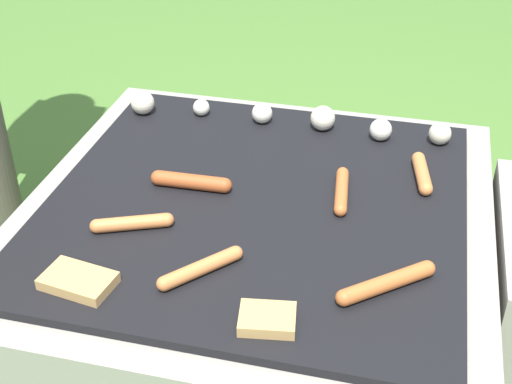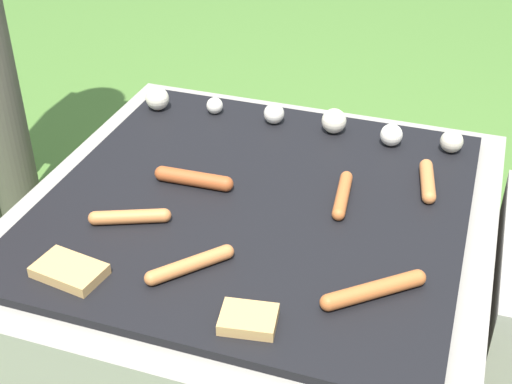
% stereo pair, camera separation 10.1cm
% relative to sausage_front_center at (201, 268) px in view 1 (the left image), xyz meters
% --- Properties ---
extents(ground_plane, '(14.00, 14.00, 0.00)m').
position_rel_sausage_front_center_xyz_m(ground_plane, '(0.04, 0.24, -0.39)').
color(ground_plane, '#47702D').
extents(grill, '(0.94, 0.94, 0.38)m').
position_rel_sausage_front_center_xyz_m(grill, '(0.04, 0.24, -0.21)').
color(grill, gray).
rests_on(grill, ground_plane).
extents(sausage_front_center, '(0.12, 0.14, 0.03)m').
position_rel_sausage_front_center_xyz_m(sausage_front_center, '(0.00, 0.00, 0.00)').
color(sausage_front_center, '#C6753D').
rests_on(sausage_front_center, grill).
extents(sausage_back_right, '(0.16, 0.14, 0.03)m').
position_rel_sausage_front_center_xyz_m(sausage_back_right, '(0.32, 0.04, 0.00)').
color(sausage_back_right, '#B7602D').
rests_on(sausage_back_right, grill).
extents(sausage_front_left, '(0.04, 0.16, 0.03)m').
position_rel_sausage_front_center_xyz_m(sausage_front_left, '(0.20, 0.30, -0.00)').
color(sausage_front_left, '#B7602D').
rests_on(sausage_front_left, grill).
extents(sausage_back_left, '(0.15, 0.08, 0.03)m').
position_rel_sausage_front_center_xyz_m(sausage_back_left, '(-0.17, 0.10, 0.00)').
color(sausage_back_left, '#C6753D').
rests_on(sausage_back_left, grill).
extents(sausage_back_center, '(0.17, 0.04, 0.03)m').
position_rel_sausage_front_center_xyz_m(sausage_back_center, '(-0.10, 0.26, 0.00)').
color(sausage_back_center, '#A34C23').
rests_on(sausage_back_center, grill).
extents(sausage_mid_right, '(0.05, 0.15, 0.03)m').
position_rel_sausage_front_center_xyz_m(sausage_mid_right, '(0.36, 0.41, 0.00)').
color(sausage_mid_right, '#C6753D').
rests_on(sausage_mid_right, grill).
extents(bread_slice_center, '(0.13, 0.09, 0.02)m').
position_rel_sausage_front_center_xyz_m(bread_slice_center, '(-0.19, -0.08, -0.00)').
color(bread_slice_center, tan).
rests_on(bread_slice_center, grill).
extents(bread_slice_right, '(0.10, 0.08, 0.02)m').
position_rel_sausage_front_center_xyz_m(bread_slice_right, '(0.14, -0.09, -0.00)').
color(bread_slice_right, tan).
rests_on(bread_slice_right, grill).
extents(mushroom_row, '(0.76, 0.08, 0.06)m').
position_rel_sausage_front_center_xyz_m(mushroom_row, '(0.04, 0.57, 0.01)').
color(mushroom_row, beige).
rests_on(mushroom_row, grill).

